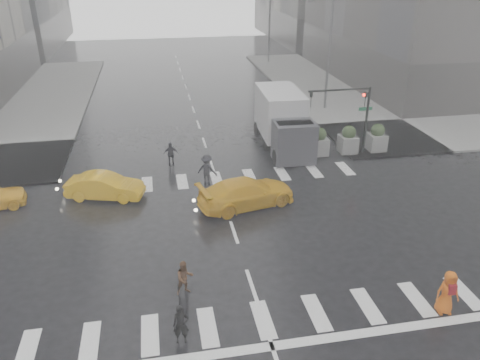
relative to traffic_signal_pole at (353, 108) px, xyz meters
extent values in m
plane|color=black|center=(-9.01, -8.01, -3.22)|extent=(120.00, 120.00, 0.00)
cube|color=slate|center=(10.49, 9.49, -3.14)|extent=(35.00, 35.00, 0.15)
cube|color=#2D2A28|center=(19.99, 18.99, -1.02)|extent=(26.05, 26.05, 4.40)
cube|color=#2D2A28|center=(19.99, 47.99, -1.02)|extent=(26.05, 26.05, 4.40)
cylinder|color=black|center=(0.99, -0.01, -0.97)|extent=(0.16, 0.16, 4.50)
cylinder|color=black|center=(-1.01, -0.01, 1.18)|extent=(4.00, 0.12, 0.12)
imported|color=black|center=(0.74, -0.01, 0.48)|extent=(0.16, 0.20, 1.00)
imported|color=black|center=(-2.81, -0.01, 0.68)|extent=(0.16, 0.20, 1.00)
sphere|color=#FF190C|center=(0.64, -0.01, 0.78)|extent=(0.20, 0.20, 0.20)
cube|color=#0E6235|center=(0.99, 0.29, -0.22)|extent=(0.90, 0.03, 0.22)
cylinder|color=#59595B|center=(1.99, 9.99, 1.28)|extent=(0.20, 0.20, 9.00)
cylinder|color=#59595B|center=(1.09, 9.99, 5.58)|extent=(1.80, 0.12, 0.12)
cube|color=#59595B|center=(0.19, 9.99, 5.48)|extent=(0.50, 0.22, 0.15)
cylinder|color=#59595B|center=(1.99, 29.99, 1.28)|extent=(0.20, 0.20, 9.00)
cube|color=slate|center=(-2.01, 0.19, -2.52)|extent=(1.10, 1.10, 1.10)
sphere|color=#203115|center=(-2.01, 0.19, -1.72)|extent=(0.90, 0.90, 0.90)
cube|color=slate|center=(-0.01, 0.19, -2.52)|extent=(1.10, 1.10, 1.10)
sphere|color=#203115|center=(-0.01, 0.19, -1.72)|extent=(0.90, 0.90, 0.90)
cube|color=slate|center=(1.99, 0.19, -2.52)|extent=(1.10, 1.10, 1.10)
sphere|color=#203115|center=(1.99, 0.19, -1.72)|extent=(0.90, 0.90, 0.90)
imported|color=black|center=(-11.94, -14.52, -2.48)|extent=(0.56, 0.40, 1.46)
imported|color=black|center=(-11.94, -14.52, -1.23)|extent=(1.04, 1.06, 0.88)
imported|color=#4D2F1B|center=(-11.62, -12.01, -2.50)|extent=(0.80, 0.69, 1.43)
imported|color=#D95B0F|center=(-2.42, -14.81, -2.35)|extent=(0.92, 0.66, 1.74)
cube|color=maroon|center=(-2.42, -14.99, -2.07)|extent=(0.30, 0.20, 0.40)
imported|color=black|center=(-11.47, 0.41, -2.44)|extent=(0.97, 0.65, 1.56)
imported|color=black|center=(-9.60, -2.59, -2.33)|extent=(1.31, 1.12, 1.78)
imported|color=#F1AD0C|center=(-15.18, -3.25, -2.55)|extent=(4.31, 2.46, 1.34)
imported|color=#F1AD0C|center=(-7.90, -5.50, -2.48)|extent=(4.88, 3.11, 1.48)
cube|color=#BEBDBF|center=(-3.88, 3.06, -0.98)|extent=(2.62, 5.03, 2.95)
cube|color=#2F2F34|center=(-3.88, -0.43, -1.85)|extent=(2.51, 1.97, 2.51)
cube|color=black|center=(-3.88, -0.43, -1.09)|extent=(2.19, 0.98, 0.98)
cylinder|color=black|center=(-5.03, -0.65, -2.73)|extent=(0.31, 0.98, 0.98)
cylinder|color=black|center=(-2.74, -0.65, -2.73)|extent=(0.31, 0.98, 0.98)
cylinder|color=black|center=(-5.03, 1.75, -2.73)|extent=(0.31, 0.98, 0.98)
cylinder|color=black|center=(-2.74, 1.75, -2.73)|extent=(0.31, 0.98, 0.98)
cylinder|color=black|center=(-5.03, 4.81, -2.73)|extent=(0.31, 0.98, 0.98)
cylinder|color=black|center=(-2.74, 4.81, -2.73)|extent=(0.31, 0.98, 0.98)
camera|label=1|loc=(-12.22, -26.59, 8.52)|focal=35.00mm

